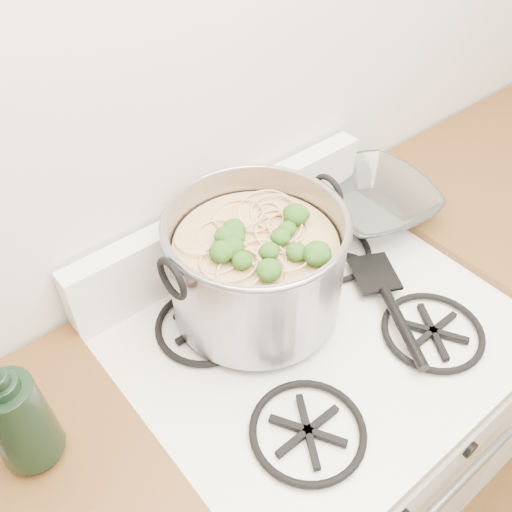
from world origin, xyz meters
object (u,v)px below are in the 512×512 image
at_px(gas_range, 306,445).
at_px(bottle, 15,410).
at_px(glass_bowl, 368,208).
at_px(spatula, 374,271).
at_px(stock_pot, 256,266).

relative_size(gas_range, bottle, 3.54).
bearing_deg(glass_bowl, spatula, -133.35).
height_order(glass_bowl, bottle, bottle).
relative_size(glass_bowl, bottle, 0.45).
distance_m(gas_range, glass_bowl, 0.63).
relative_size(stock_pot, spatula, 1.22).
distance_m(gas_range, bottle, 0.83).
xyz_separation_m(gas_range, glass_bowl, (0.33, 0.18, 0.50)).
bearing_deg(glass_bowl, bottle, -175.18).
distance_m(stock_pot, glass_bowl, 0.40).
xyz_separation_m(gas_range, spatula, (0.19, 0.03, 0.50)).
relative_size(spatula, glass_bowl, 2.61).
height_order(spatula, bottle, bottle).
xyz_separation_m(spatula, glass_bowl, (0.14, 0.15, 0.00)).
relative_size(stock_pot, bottle, 1.44).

